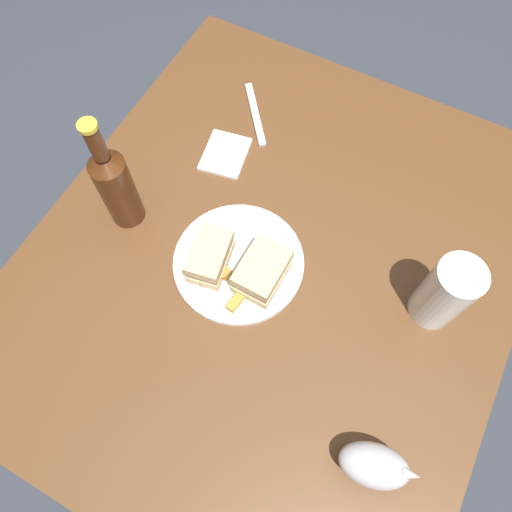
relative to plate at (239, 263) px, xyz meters
name	(u,v)px	position (x,y,z in m)	size (l,w,h in m)	color
ground_plane	(266,354)	(0.04, -0.06, -0.78)	(6.00, 6.00, 0.00)	#333842
dining_table	(269,320)	(0.04, -0.06, -0.39)	(1.08, 0.92, 0.77)	brown
plate	(239,263)	(0.00, 0.00, 0.00)	(0.25, 0.25, 0.01)	white
sandwich_half_left	(210,257)	(-0.03, 0.04, 0.04)	(0.11, 0.08, 0.06)	#CCB284
sandwich_half_right	(260,271)	(-0.01, -0.05, 0.04)	(0.11, 0.08, 0.06)	#CCB284
potato_wedge_front	(196,274)	(-0.07, 0.06, 0.02)	(0.05, 0.02, 0.02)	#B77F33
potato_wedge_middle	(218,268)	(-0.03, 0.03, 0.02)	(0.05, 0.02, 0.02)	#B77F33
potato_wedge_back	(237,300)	(-0.07, -0.04, 0.01)	(0.05, 0.02, 0.02)	gold
pint_glass	(443,295)	(0.09, -0.36, 0.06)	(0.08, 0.08, 0.17)	white
gravy_boat	(375,466)	(-0.22, -0.37, 0.04)	(0.09, 0.13, 0.07)	#B7B7BC
cider_bottle	(115,185)	(-0.01, 0.25, 0.10)	(0.07, 0.07, 0.28)	#47230F
napkin	(225,154)	(0.21, 0.15, 0.00)	(0.11, 0.09, 0.01)	white
fork	(255,114)	(0.34, 0.15, 0.00)	(0.18, 0.02, 0.01)	silver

